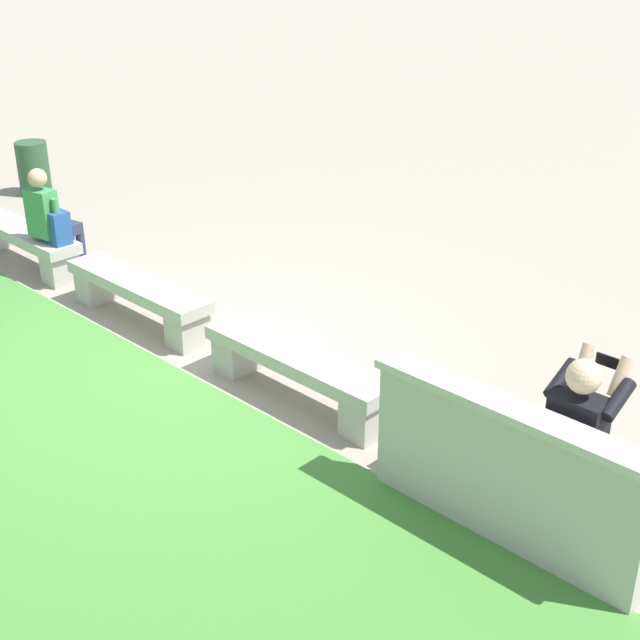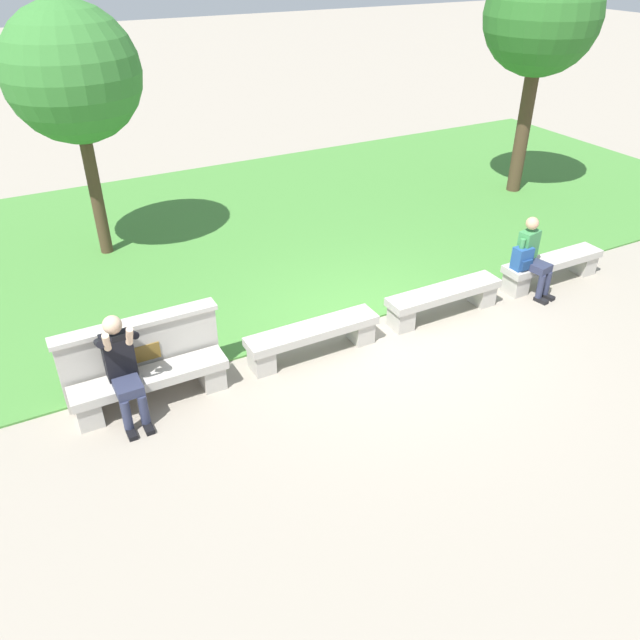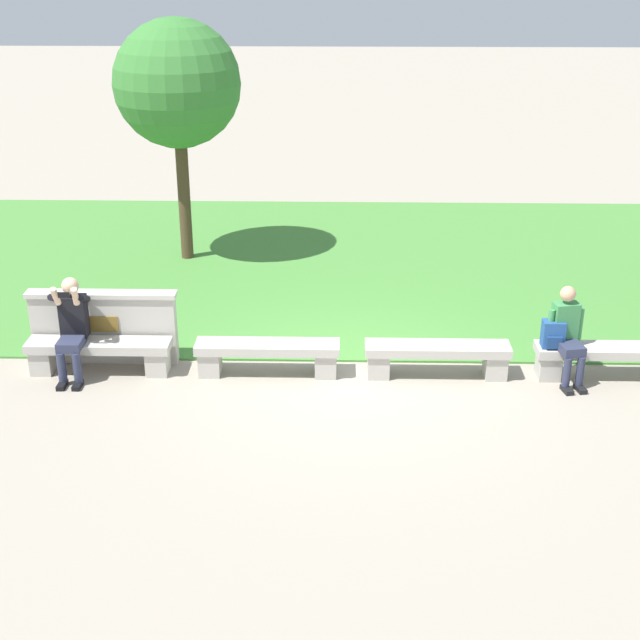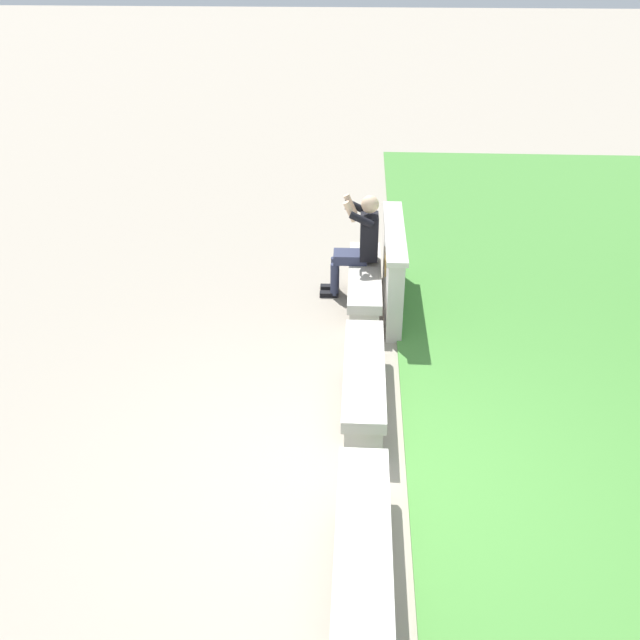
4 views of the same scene
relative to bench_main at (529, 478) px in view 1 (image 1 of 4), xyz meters
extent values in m
plane|color=gray|center=(3.33, 0.00, -0.30)|extent=(80.00, 80.00, 0.00)
cube|color=#B7B2A8|center=(0.00, 0.00, 0.09)|extent=(1.89, 0.40, 0.12)
cube|color=#B7B2A8|center=(-0.76, 0.00, -0.13)|extent=(0.28, 0.34, 0.33)
cube|color=#B7B2A8|center=(0.76, 0.00, -0.13)|extent=(0.28, 0.34, 0.33)
cube|color=#B7B2A8|center=(2.22, 0.00, 0.09)|extent=(1.89, 0.40, 0.12)
cube|color=#B7B2A8|center=(1.46, 0.00, -0.13)|extent=(0.28, 0.34, 0.33)
cube|color=#B7B2A8|center=(2.99, 0.00, -0.13)|extent=(0.28, 0.34, 0.33)
cube|color=#B7B2A8|center=(4.45, 0.00, 0.09)|extent=(1.89, 0.40, 0.12)
cube|color=#B7B2A8|center=(3.68, 0.00, -0.13)|extent=(0.28, 0.34, 0.33)
cube|color=#B7B2A8|center=(5.21, 0.00, -0.13)|extent=(0.28, 0.34, 0.33)
cube|color=#B7B2A8|center=(6.67, 0.00, 0.09)|extent=(1.89, 0.40, 0.12)
cube|color=#B7B2A8|center=(5.90, 0.00, -0.13)|extent=(0.28, 0.34, 0.33)
cube|color=#B7B2A8|center=(0.00, 0.34, 0.18)|extent=(1.94, 0.18, 0.95)
cube|color=beige|center=(0.00, 0.34, 0.68)|extent=(2.00, 0.24, 0.06)
cube|color=brown|center=(0.00, 0.24, 0.29)|extent=(0.44, 0.02, 0.22)
cube|color=black|center=(-0.39, -0.45, -0.27)|extent=(0.10, 0.24, 0.06)
cylinder|color=#2D334C|center=(-0.39, -0.38, -0.06)|extent=(0.11, 0.11, 0.42)
cube|color=black|center=(-0.19, -0.45, -0.27)|extent=(0.10, 0.24, 0.06)
cylinder|color=#2D334C|center=(-0.19, -0.38, -0.06)|extent=(0.11, 0.11, 0.42)
cube|color=#2D334C|center=(-0.30, -0.19, 0.21)|extent=(0.30, 0.42, 0.12)
cube|color=black|center=(-0.30, 0.04, 0.49)|extent=(0.34, 0.22, 0.56)
sphere|color=beige|center=(-0.30, 0.04, 0.91)|extent=(0.22, 0.22, 0.22)
cylinder|color=black|center=(-0.49, -0.06, 0.78)|extent=(0.09, 0.31, 0.21)
cylinder|color=beige|center=(-0.42, -0.20, 0.86)|extent=(0.10, 0.19, 0.27)
cylinder|color=black|center=(-0.11, -0.06, 0.78)|extent=(0.09, 0.31, 0.21)
cylinder|color=beige|center=(-0.17, -0.20, 0.86)|extent=(0.10, 0.19, 0.27)
cube|color=black|center=(-0.30, -0.26, 0.90)|extent=(0.15, 0.01, 0.08)
cube|color=black|center=(6.06, -0.43, -0.27)|extent=(0.14, 0.24, 0.06)
cylinder|color=#2D334C|center=(6.05, -0.37, -0.06)|extent=(0.10, 0.10, 0.42)
cube|color=black|center=(6.24, -0.39, -0.27)|extent=(0.14, 0.24, 0.06)
cylinder|color=#2D334C|center=(6.23, -0.34, -0.06)|extent=(0.10, 0.10, 0.42)
cube|color=#2D334C|center=(6.10, -0.18, 0.21)|extent=(0.35, 0.45, 0.12)
cube|color=#3D894C|center=(6.06, 0.04, 0.47)|extent=(0.35, 0.26, 0.52)
sphere|color=tan|center=(6.06, 0.04, 0.86)|extent=(0.20, 0.20, 0.20)
cylinder|color=#3D894C|center=(5.87, -0.02, 0.42)|extent=(0.08, 0.08, 0.48)
cylinder|color=#3D894C|center=(6.26, 0.06, 0.42)|extent=(0.08, 0.08, 0.48)
cube|color=#234C8C|center=(5.91, -0.03, 0.33)|extent=(0.28, 0.20, 0.36)
cube|color=navy|center=(5.91, -0.14, 0.26)|extent=(0.20, 0.06, 0.16)
torus|color=black|center=(5.91, -0.03, 0.53)|extent=(0.10, 0.02, 0.10)
cylinder|color=#2D5133|center=(9.04, -1.50, 0.08)|extent=(0.44, 0.44, 0.75)
camera|label=1|loc=(-2.42, 4.54, 3.52)|focal=50.00mm
camera|label=2|loc=(-1.03, -6.28, 4.66)|focal=35.00mm
camera|label=3|loc=(3.16, -10.55, 4.98)|focal=50.00mm
camera|label=4|loc=(8.41, -0.09, 3.96)|focal=42.00mm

